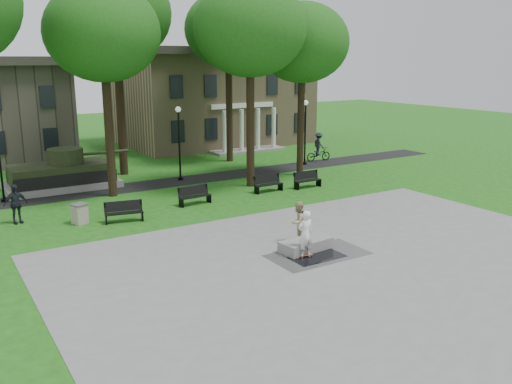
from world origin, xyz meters
TOP-DOWN VIEW (x-y plane):
  - ground at (0.00, 0.00)m, footprint 120.00×120.00m
  - plaza at (0.00, -5.00)m, footprint 22.00×16.00m
  - footpath at (0.00, 12.00)m, footprint 44.00×2.60m
  - building_right at (10.00, 26.00)m, footprint 17.00×12.00m
  - tree_1 at (-4.50, 10.50)m, footprint 6.20×6.20m
  - tree_2 at (3.50, 8.50)m, footprint 6.60×6.60m
  - tree_3 at (8.00, 9.50)m, footprint 6.00×6.00m
  - tree_4 at (-2.00, 16.00)m, footprint 7.20×7.20m
  - tree_5 at (6.50, 16.50)m, footprint 6.40×6.40m
  - lamp_mid at (0.50, 12.30)m, footprint 0.36×0.36m
  - lamp_right at (10.50, 12.30)m, footprint 0.36×0.36m
  - tank_monument at (-6.46, 14.00)m, footprint 7.45×3.40m
  - puddle at (-0.73, -3.53)m, footprint 2.20×1.20m
  - concrete_block at (-0.63, -2.64)m, footprint 2.29×1.22m
  - skateboard at (-1.20, -3.21)m, footprint 0.80×0.34m
  - skateboarder at (-1.10, -3.21)m, footprint 0.70×0.47m
  - friend_watching at (-0.33, -1.67)m, footprint 1.06×0.94m
  - pedestrian_walker at (-10.03, 7.66)m, footprint 1.19×0.70m
  - cyclist at (12.33, 12.97)m, footprint 2.07×1.20m
  - park_bench_0 at (-5.63, 5.23)m, footprint 1.85×0.88m
  - park_bench_1 at (-1.34, 6.36)m, footprint 1.83×0.65m
  - park_bench_2 at (3.58, 6.66)m, footprint 1.81×0.58m
  - park_bench_3 at (6.18, 6.30)m, footprint 1.81×0.56m
  - trash_bin at (-7.49, 6.07)m, footprint 0.85×0.85m

SIDE VIEW (x-z plane):
  - ground at x=0.00m, z-range 0.00..0.00m
  - footpath at x=0.00m, z-range 0.00..0.01m
  - plaza at x=0.00m, z-range 0.00..0.02m
  - puddle at x=-0.73m, z-range 0.02..0.02m
  - skateboard at x=-1.20m, z-range 0.02..0.09m
  - concrete_block at x=-0.63m, z-range 0.02..0.47m
  - trash_bin at x=-7.49m, z-range 0.01..0.97m
  - park_bench_0 at x=-5.63m, z-range 0.02..1.02m
  - park_bench_1 at x=-1.34m, z-range 0.02..1.02m
  - park_bench_2 at x=3.58m, z-range 0.02..1.02m
  - park_bench_3 at x=6.18m, z-range 0.02..1.02m
  - tank_monument at x=-6.46m, z-range -0.34..2.06m
  - cyclist at x=12.33m, z-range -0.20..1.99m
  - friend_watching at x=-0.33m, z-range 0.02..1.82m
  - pedestrian_walker at x=-10.03m, z-range 0.00..1.90m
  - skateboarder at x=-1.10m, z-range 0.02..1.90m
  - lamp_mid at x=0.50m, z-range 0.43..5.16m
  - lamp_right at x=10.50m, z-range 0.43..5.16m
  - building_right at x=10.00m, z-range 0.04..8.64m
  - tree_3 at x=8.00m, z-range 3.00..14.19m
  - tree_1 at x=-4.50m, z-range 3.14..14.77m
  - tree_2 at x=3.50m, z-range 3.23..15.40m
  - tree_5 at x=6.50m, z-range 3.45..15.89m
  - tree_4 at x=-2.00m, z-range 3.64..17.14m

